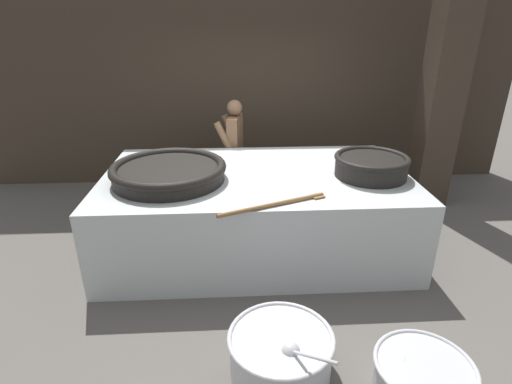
# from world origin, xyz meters

# --- Properties ---
(ground_plane) EXTENTS (60.00, 60.00, 0.00)m
(ground_plane) POSITION_xyz_m (0.00, 0.00, 0.00)
(ground_plane) COLOR #56514C
(back_wall) EXTENTS (8.57, 0.24, 3.62)m
(back_wall) POSITION_xyz_m (0.00, 2.31, 1.81)
(back_wall) COLOR #382D23
(back_wall) RESTS_ON ground_plane
(support_pillar) EXTENTS (0.46, 0.46, 3.62)m
(support_pillar) POSITION_xyz_m (2.61, 1.16, 1.81)
(support_pillar) COLOR #382D23
(support_pillar) RESTS_ON ground_plane
(hearth_platform) EXTENTS (3.39, 1.98, 0.93)m
(hearth_platform) POSITION_xyz_m (0.00, 0.00, 0.46)
(hearth_platform) COLOR #B2B7B7
(hearth_platform) RESTS_ON ground_plane
(giant_wok_near) EXTENTS (1.23, 1.23, 0.19)m
(giant_wok_near) POSITION_xyz_m (-0.94, -0.17, 1.03)
(giant_wok_near) COLOR black
(giant_wok_near) RESTS_ON hearth_platform
(giant_wok_far) EXTENTS (0.81, 0.81, 0.24)m
(giant_wok_far) POSITION_xyz_m (1.25, -0.16, 1.06)
(giant_wok_far) COLOR black
(giant_wok_far) RESTS_ON hearth_platform
(stirring_paddle) EXTENTS (1.04, 0.48, 0.04)m
(stirring_paddle) POSITION_xyz_m (0.16, -0.87, 0.95)
(stirring_paddle) COLOR brown
(stirring_paddle) RESTS_ON hearth_platform
(cook) EXTENTS (0.41, 0.60, 1.52)m
(cook) POSITION_xyz_m (-0.23, 1.27, 0.82)
(cook) COLOR brown
(cook) RESTS_ON ground_plane
(prep_bowl_vegetables) EXTENTS (0.81, 1.01, 0.68)m
(prep_bowl_vegetables) POSITION_xyz_m (0.08, -1.91, 0.19)
(prep_bowl_vegetables) COLOR #B7B7BC
(prep_bowl_vegetables) RESTS_ON ground_plane
(prep_bowl_meat) EXTENTS (0.71, 0.71, 0.31)m
(prep_bowl_meat) POSITION_xyz_m (1.06, -2.19, 0.17)
(prep_bowl_meat) COLOR #B7B7BC
(prep_bowl_meat) RESTS_ON ground_plane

